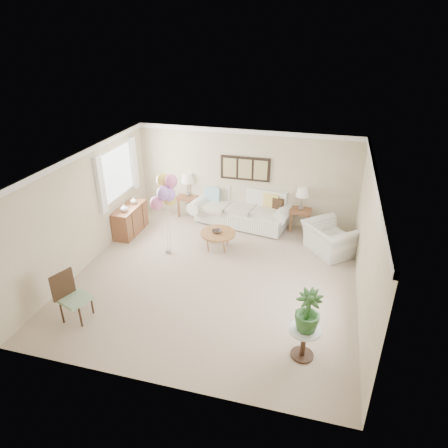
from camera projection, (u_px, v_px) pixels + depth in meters
The scene contains 18 objects.
ground_plane at pixel (215, 278), 8.76m from camera, with size 6.00×6.00×0.00m, color tan.
room_shell at pixel (210, 209), 8.14m from camera, with size 6.04×6.04×2.60m.
wall_art_triptych at pixel (245, 169), 10.63m from camera, with size 1.35×0.06×0.65m.
sofa at pixel (242, 210), 11.04m from camera, with size 2.89×1.43×1.00m.
end_table_left at pixel (188, 198), 11.45m from camera, with size 0.57×0.52×0.62m.
end_table_right at pixel (301, 212), 10.61m from camera, with size 0.56×0.51×0.62m.
lamp_left at pixel (187, 178), 11.18m from camera, with size 0.37×0.37×0.66m.
lamp_right at pixel (302, 193), 10.36m from camera, with size 0.34×0.34×0.61m.
coffee_table at pixel (218, 234), 9.77m from camera, with size 0.87×0.87×0.44m.
decor_bowl at pixel (217, 231), 9.74m from camera, with size 0.23×0.23×0.06m, color #2E2522.
armchair at pixel (330, 239), 9.60m from camera, with size 1.15×1.01×0.75m, color white.
side_table at pixel (304, 336), 6.52m from camera, with size 0.53×0.53×0.58m.
potted_plant at pixel (308, 311), 6.28m from camera, with size 0.42×0.42×0.74m, color #1E4E1D.
accent_chair at pixel (71, 295), 7.37m from camera, with size 0.62×0.62×0.99m.
credenza at pixel (130, 220), 10.53m from camera, with size 0.46×1.20×0.74m.
vase_white at pixel (124, 208), 10.08m from camera, with size 0.19×0.19×0.20m, color silver.
vase_sage at pixel (133, 200), 10.54m from camera, with size 0.18×0.18×0.18m, color #B6C5A9.
balloon_cluster at pixel (165, 192), 9.01m from camera, with size 0.59×0.55×2.01m.
Camera 1 is at (2.10, -6.99, 5.00)m, focal length 32.00 mm.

